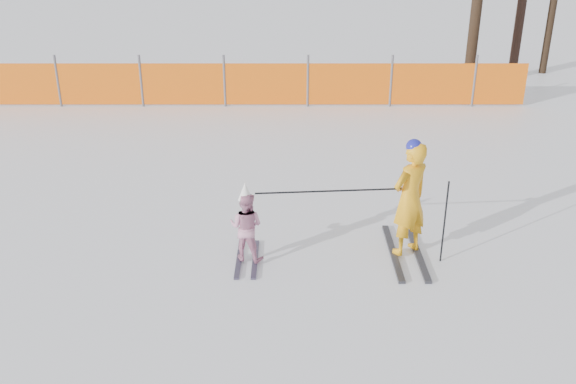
{
  "coord_description": "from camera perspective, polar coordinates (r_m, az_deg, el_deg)",
  "views": [
    {
      "loc": [
        -0.0,
        -7.21,
        4.42
      ],
      "look_at": [
        0.0,
        0.5,
        1.0
      ],
      "focal_mm": 40.0,
      "sensor_mm": 36.0,
      "label": 1
    }
  ],
  "objects": [
    {
      "name": "ground",
      "position": [
        8.46,
        0.0,
        -7.59
      ],
      "size": [
        120.0,
        120.0,
        0.0
      ],
      "primitive_type": "plane",
      "color": "white",
      "rests_on": "ground"
    },
    {
      "name": "safety_fence",
      "position": [
        15.89,
        -10.87,
        9.42
      ],
      "size": [
        17.28,
        0.06,
        1.25
      ],
      "color": "#595960",
      "rests_on": "ground"
    },
    {
      "name": "adult",
      "position": [
        8.77,
        10.76,
        -0.63
      ],
      "size": [
        0.7,
        1.58,
        1.69
      ],
      "color": "black",
      "rests_on": "ground"
    },
    {
      "name": "child",
      "position": [
        8.61,
        -3.74,
        -3.02
      ],
      "size": [
        0.56,
        1.03,
        1.16
      ],
      "color": "black",
      "rests_on": "ground"
    },
    {
      "name": "ski_poles",
      "position": [
        8.57,
        7.52,
        -0.97
      ],
      "size": [
        2.54,
        0.21,
        1.18
      ],
      "color": "black",
      "rests_on": "ground"
    }
  ]
}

